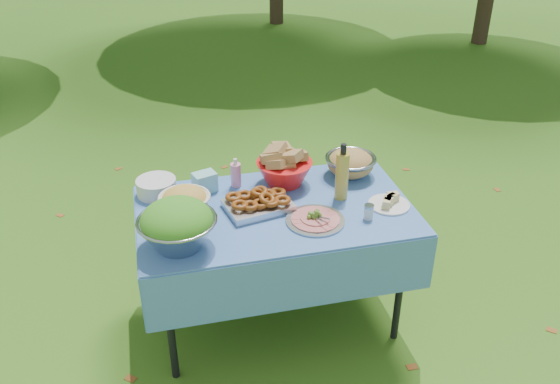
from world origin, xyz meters
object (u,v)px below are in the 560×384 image
(bread_bowl, at_px, (284,167))
(oil_bottle, at_px, (342,171))
(plate_stack, at_px, (156,187))
(salad_bowl, at_px, (177,225))
(charcuterie_platter, at_px, (315,215))
(pasta_bowl_steel, at_px, (350,163))
(picnic_table, at_px, (276,266))

(bread_bowl, bearing_deg, oil_bottle, -40.85)
(plate_stack, relative_size, bread_bowl, 0.69)
(salad_bowl, relative_size, charcuterie_platter, 1.23)
(plate_stack, relative_size, oil_bottle, 0.68)
(plate_stack, xyz_separation_m, charcuterie_platter, (0.78, -0.48, -0.01))
(charcuterie_platter, bearing_deg, plate_stack, 148.43)
(pasta_bowl_steel, height_order, oil_bottle, oil_bottle)
(plate_stack, bearing_deg, picnic_table, -27.10)
(pasta_bowl_steel, xyz_separation_m, oil_bottle, (-0.14, -0.24, 0.08))
(salad_bowl, xyz_separation_m, pasta_bowl_steel, (1.05, 0.50, -0.05))
(pasta_bowl_steel, bearing_deg, salad_bowl, -154.28)
(pasta_bowl_steel, bearing_deg, bread_bowl, -178.15)
(picnic_table, bearing_deg, oil_bottle, 4.77)
(salad_bowl, height_order, oil_bottle, oil_bottle)
(picnic_table, height_order, plate_stack, plate_stack)
(bread_bowl, xyz_separation_m, oil_bottle, (0.26, -0.23, 0.06))
(plate_stack, distance_m, bread_bowl, 0.72)
(salad_bowl, bearing_deg, charcuterie_platter, 5.13)
(salad_bowl, height_order, charcuterie_platter, salad_bowl)
(salad_bowl, xyz_separation_m, plate_stack, (-0.07, 0.54, -0.08))
(salad_bowl, relative_size, oil_bottle, 1.16)
(oil_bottle, bearing_deg, bread_bowl, 139.15)
(picnic_table, relative_size, oil_bottle, 4.49)
(picnic_table, xyz_separation_m, bread_bowl, (0.11, 0.26, 0.49))
(charcuterie_platter, xyz_separation_m, oil_bottle, (0.21, 0.20, 0.13))
(salad_bowl, bearing_deg, bread_bowl, 37.31)
(plate_stack, height_order, pasta_bowl_steel, pasta_bowl_steel)
(salad_bowl, bearing_deg, pasta_bowl_steel, 25.72)
(bread_bowl, relative_size, pasta_bowl_steel, 1.09)
(plate_stack, height_order, bread_bowl, bread_bowl)
(oil_bottle, bearing_deg, salad_bowl, -163.89)
(salad_bowl, distance_m, plate_stack, 0.55)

